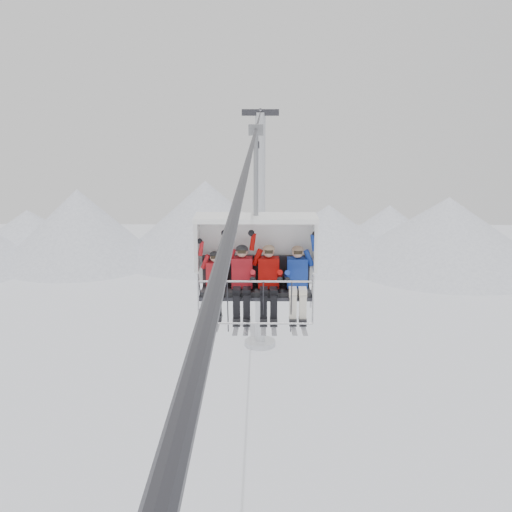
{
  "coord_description": "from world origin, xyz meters",
  "views": [
    {
      "loc": [
        0.14,
        -13.18,
        13.84
      ],
      "look_at": [
        0.0,
        0.0,
        10.67
      ],
      "focal_mm": 45.0,
      "sensor_mm": 36.0,
      "label": 1
    }
  ],
  "objects_px": {
    "chairlift_carrier": "(256,254)",
    "skier_center_right": "(269,279)",
    "skier_far_left": "(215,282)",
    "skier_center_left": "(242,279)",
    "skier_far_right": "(297,279)",
    "lift_tower_right": "(260,249)"
  },
  "relations": [
    {
      "from": "chairlift_carrier",
      "to": "skier_center_right",
      "type": "xyz_separation_m",
      "value": [
        0.27,
        -0.3,
        -0.47
      ]
    },
    {
      "from": "skier_far_left",
      "to": "skier_center_right",
      "type": "distance_m",
      "value": 1.13
    },
    {
      "from": "skier_center_left",
      "to": "skier_far_right",
      "type": "bearing_deg",
      "value": -0.08
    },
    {
      "from": "skier_center_left",
      "to": "skier_center_right",
      "type": "bearing_deg",
      "value": 0.0
    },
    {
      "from": "skier_far_left",
      "to": "skier_center_left",
      "type": "bearing_deg",
      "value": 1.76
    },
    {
      "from": "chairlift_carrier",
      "to": "lift_tower_right",
      "type": "bearing_deg",
      "value": 90.0
    },
    {
      "from": "lift_tower_right",
      "to": "chairlift_carrier",
      "type": "height_order",
      "value": "lift_tower_right"
    },
    {
      "from": "lift_tower_right",
      "to": "skier_center_right",
      "type": "relative_size",
      "value": 7.84
    },
    {
      "from": "chairlift_carrier",
      "to": "skier_center_left",
      "type": "distance_m",
      "value": 0.63
    },
    {
      "from": "skier_far_right",
      "to": "lift_tower_right",
      "type": "bearing_deg",
      "value": 92.24
    },
    {
      "from": "skier_far_left",
      "to": "skier_center_right",
      "type": "relative_size",
      "value": 0.98
    },
    {
      "from": "chairlift_carrier",
      "to": "skier_far_left",
      "type": "xyz_separation_m",
      "value": [
        -0.86,
        -0.32,
        -0.54
      ]
    },
    {
      "from": "chairlift_carrier",
      "to": "skier_center_left",
      "type": "xyz_separation_m",
      "value": [
        -0.29,
        -0.3,
        -0.47
      ]
    },
    {
      "from": "lift_tower_right",
      "to": "skier_center_left",
      "type": "bearing_deg",
      "value": -90.75
    },
    {
      "from": "lift_tower_right",
      "to": "skier_far_right",
      "type": "bearing_deg",
      "value": -87.76
    },
    {
      "from": "lift_tower_right",
      "to": "chairlift_carrier",
      "type": "relative_size",
      "value": 3.38
    },
    {
      "from": "lift_tower_right",
      "to": "skier_far_right",
      "type": "height_order",
      "value": "lift_tower_right"
    },
    {
      "from": "lift_tower_right",
      "to": "skier_far_left",
      "type": "bearing_deg",
      "value": -92.2
    },
    {
      "from": "skier_far_left",
      "to": "skier_center_left",
      "type": "height_order",
      "value": "skier_center_left"
    },
    {
      "from": "skier_far_right",
      "to": "skier_center_left",
      "type": "bearing_deg",
      "value": 179.92
    },
    {
      "from": "lift_tower_right",
      "to": "skier_far_right",
      "type": "distance_m",
      "value": 22.72
    },
    {
      "from": "skier_center_left",
      "to": "lift_tower_right",
      "type": "bearing_deg",
      "value": 89.25
    }
  ]
}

